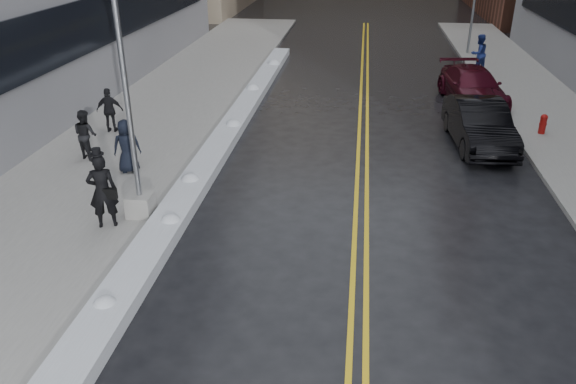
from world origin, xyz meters
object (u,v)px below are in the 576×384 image
(pedestrian_b, at_px, (86,134))
(car_black, at_px, (479,124))
(pedestrian_c, at_px, (127,146))
(pedestrian_east, at_px, (479,54))
(car_maroon, at_px, (472,86))
(pedestrian_d, at_px, (110,110))
(lamppost, at_px, (131,130))
(pedestrian_fedora, at_px, (102,191))
(fire_hydrant, at_px, (543,123))

(pedestrian_b, height_order, car_black, pedestrian_b)
(pedestrian_c, distance_m, pedestrian_east, 19.40)
(pedestrian_east, xyz_separation_m, car_maroon, (-1.08, -5.13, -0.37))
(pedestrian_d, height_order, car_maroon, pedestrian_d)
(lamppost, distance_m, pedestrian_c, 3.43)
(lamppost, height_order, pedestrian_d, lamppost)
(pedestrian_fedora, bearing_deg, fire_hydrant, -168.22)
(lamppost, bearing_deg, pedestrian_b, 131.19)
(pedestrian_d, relative_size, pedestrian_east, 0.85)
(fire_hydrant, xyz_separation_m, pedestrian_fedora, (-12.96, -8.68, 0.58))
(pedestrian_b, xyz_separation_m, pedestrian_east, (14.66, 13.59, 0.14))
(lamppost, relative_size, pedestrian_c, 4.55)
(pedestrian_c, height_order, car_maroon, pedestrian_c)
(car_black, bearing_deg, pedestrian_east, 76.59)
(pedestrian_fedora, distance_m, pedestrian_c, 3.48)
(lamppost, xyz_separation_m, pedestrian_c, (-1.40, 2.72, -1.55))
(fire_hydrant, xyz_separation_m, car_maroon, (-1.88, 4.07, 0.20))
(pedestrian_b, distance_m, car_black, 13.35)
(pedestrian_fedora, relative_size, pedestrian_b, 1.20)
(pedestrian_c, bearing_deg, pedestrian_b, -49.57)
(pedestrian_fedora, bearing_deg, lamppost, -156.20)
(pedestrian_c, bearing_deg, car_maroon, -164.18)
(fire_hydrant, bearing_deg, lamppost, -146.96)
(pedestrian_d, relative_size, car_maroon, 0.32)
(car_black, height_order, car_maroon, car_black)
(car_maroon, bearing_deg, pedestrian_fedora, -138.62)
(lamppost, xyz_separation_m, pedestrian_east, (11.50, 17.21, -1.42))
(pedestrian_east, bearing_deg, pedestrian_fedora, 22.65)
(fire_hydrant, height_order, pedestrian_east, pedestrian_east)
(pedestrian_d, xyz_separation_m, car_maroon, (13.86, 5.90, -0.22))
(pedestrian_east, distance_m, car_maroon, 5.26)
(lamppost, distance_m, fire_hydrant, 14.81)
(pedestrian_c, bearing_deg, pedestrian_east, -154.23)
(fire_hydrant, relative_size, pedestrian_d, 0.45)
(lamppost, distance_m, pedestrian_b, 5.05)
(lamppost, bearing_deg, fire_hydrant, 33.04)
(pedestrian_fedora, bearing_deg, pedestrian_east, -146.23)
(pedestrian_c, xyz_separation_m, pedestrian_east, (12.90, 14.49, 0.12))
(pedestrian_b, bearing_deg, car_black, -137.67)
(car_black, xyz_separation_m, car_maroon, (0.62, 5.27, -0.05))
(pedestrian_b, bearing_deg, lamppost, 159.70)
(pedestrian_d, bearing_deg, pedestrian_east, -153.63)
(fire_hydrant, bearing_deg, car_black, -154.42)
(pedestrian_east, relative_size, car_maroon, 0.37)
(pedestrian_d, xyz_separation_m, pedestrian_east, (14.94, 11.03, 0.14))
(car_black, bearing_deg, lamppost, -149.34)
(car_black, bearing_deg, fire_hydrant, 21.48)
(pedestrian_b, bearing_deg, car_maroon, -119.56)
(lamppost, relative_size, pedestrian_east, 3.97)
(pedestrian_fedora, distance_m, car_black, 12.86)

